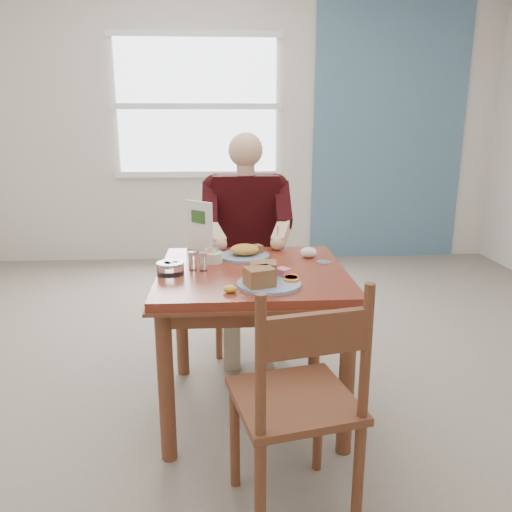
{
  "coord_description": "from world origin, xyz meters",
  "views": [
    {
      "loc": [
        -0.12,
        -2.32,
        1.44
      ],
      "look_at": [
        0.02,
        0.0,
        0.82
      ],
      "focal_mm": 35.0,
      "sensor_mm": 36.0,
      "label": 1
    }
  ],
  "objects": [
    {
      "name": "chair_far",
      "position": [
        0.0,
        0.8,
        0.48
      ],
      "size": [
        0.42,
        0.42,
        0.95
      ],
      "color": "brown",
      "rests_on": "ground"
    },
    {
      "name": "near_plate",
      "position": [
        0.05,
        -0.25,
        0.78
      ],
      "size": [
        0.33,
        0.33,
        0.09
      ],
      "color": "white",
      "rests_on": "table"
    },
    {
      "name": "napkin",
      "position": [
        0.31,
        0.21,
        0.78
      ],
      "size": [
        0.1,
        0.09,
        0.06
      ],
      "primitive_type": "ellipsoid",
      "rotation": [
        0.0,
        0.0,
        0.22
      ],
      "color": "white",
      "rests_on": "table"
    },
    {
      "name": "far_plate",
      "position": [
        -0.02,
        0.23,
        0.78
      ],
      "size": [
        0.34,
        0.34,
        0.07
      ],
      "color": "white",
      "rests_on": "table"
    },
    {
      "name": "table",
      "position": [
        0.0,
        0.0,
        0.64
      ],
      "size": [
        0.92,
        0.92,
        0.75
      ],
      "color": "maroon",
      "rests_on": "ground"
    },
    {
      "name": "floor",
      "position": [
        0.0,
        0.0,
        0.0
      ],
      "size": [
        6.0,
        6.0,
        0.0
      ],
      "primitive_type": "plane",
      "color": "#72655C",
      "rests_on": "ground"
    },
    {
      "name": "wall_back",
      "position": [
        0.0,
        3.0,
        1.4
      ],
      "size": [
        5.5,
        0.0,
        5.5
      ],
      "primitive_type": "plane",
      "rotation": [
        1.57,
        0.0,
        0.0
      ],
      "color": "beige",
      "rests_on": "ground"
    },
    {
      "name": "menu",
      "position": [
        -0.27,
        0.38,
        0.89
      ],
      "size": [
        0.15,
        0.13,
        0.28
      ],
      "color": "white",
      "rests_on": "table"
    },
    {
      "name": "creamer",
      "position": [
        -0.39,
        -0.06,
        0.78
      ],
      "size": [
        0.16,
        0.16,
        0.06
      ],
      "color": "white",
      "rests_on": "table"
    },
    {
      "name": "metal_dish",
      "position": [
        0.37,
        0.09,
        0.75
      ],
      "size": [
        0.09,
        0.09,
        0.01
      ],
      "primitive_type": "cylinder",
      "rotation": [
        0.0,
        0.0,
        0.26
      ],
      "color": "silver",
      "rests_on": "table"
    },
    {
      "name": "window",
      "position": [
        -0.4,
        2.97,
        1.6
      ],
      "size": [
        1.72,
        0.04,
        1.42
      ],
      "color": "white",
      "rests_on": "wall_back"
    },
    {
      "name": "shakers",
      "position": [
        -0.26,
        0.0,
        0.8
      ],
      "size": [
        0.1,
        0.07,
        0.09
      ],
      "color": "white",
      "rests_on": "table"
    },
    {
      "name": "accent_panel",
      "position": [
        1.6,
        2.98,
        1.4
      ],
      "size": [
        1.6,
        0.02,
        2.8
      ],
      "primitive_type": "cube",
      "color": "slate",
      "rests_on": "ground"
    },
    {
      "name": "lemon_wedge",
      "position": [
        -0.11,
        -0.33,
        0.77
      ],
      "size": [
        0.07,
        0.06,
        0.03
      ],
      "primitive_type": "ellipsoid",
      "rotation": [
        0.0,
        0.0,
        -0.25
      ],
      "color": "gold",
      "rests_on": "table"
    },
    {
      "name": "chair_near",
      "position": [
        0.12,
        -0.76,
        0.48
      ],
      "size": [
        0.5,
        0.5,
        0.95
      ],
      "color": "brown",
      "rests_on": "ground"
    },
    {
      "name": "caddy",
      "position": [
        -0.19,
        0.14,
        0.78
      ],
      "size": [
        0.13,
        0.13,
        0.08
      ],
      "color": "white",
      "rests_on": "table"
    },
    {
      "name": "diner",
      "position": [
        0.0,
        0.71,
        0.81
      ],
      "size": [
        0.53,
        0.56,
        1.39
      ],
      "color": "tan",
      "rests_on": "chair_far"
    }
  ]
}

